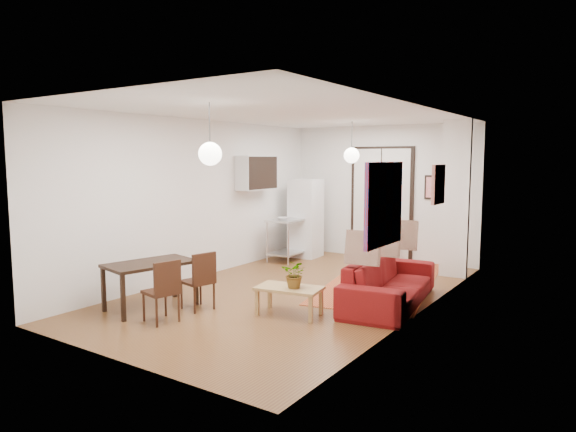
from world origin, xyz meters
The scene contains 27 objects.
floor centered at (0.00, 0.00, 0.00)m, with size 7.00×7.00×0.00m, color brown.
ceiling centered at (0.00, 0.00, 2.90)m, with size 4.20×7.00×0.02m, color white.
wall_back centered at (0.00, 3.50, 1.45)m, with size 4.20×0.02×2.90m, color white.
wall_front centered at (0.00, -3.50, 1.45)m, with size 4.20×0.02×2.90m, color white.
wall_left centered at (-2.10, 0.00, 1.45)m, with size 0.02×7.00×2.90m, color white.
wall_right centered at (2.10, 0.00, 1.45)m, with size 0.02×7.00×2.90m, color white.
double_doors centered at (0.00, 3.46, 1.20)m, with size 1.44×0.06×2.50m, color silver.
stub_partition centered at (1.85, 2.55, 1.45)m, with size 0.50×0.10×2.90m, color white.
wall_cabinet centered at (-1.92, 1.50, 1.90)m, with size 0.35×1.00×0.70m, color silver.
painting_popart centered at (2.08, -1.25, 1.65)m, with size 0.05×1.00×1.00m, color red.
painting_abstract centered at (2.08, 0.80, 1.80)m, with size 0.05×0.50×0.60m, color beige.
poster_back centered at (1.15, 3.47, 1.60)m, with size 0.40×0.03×0.50m, color red.
print_left centered at (-2.07, 2.00, 1.95)m, with size 0.03×0.44×0.54m, color #99653F.
pendant_back centered at (0.00, 2.00, 2.25)m, with size 0.30×0.30×0.80m.
pendant_front centered at (0.00, -2.00, 2.25)m, with size 0.30×0.30×0.80m.
kilim_rug centered at (0.86, 1.76, 0.01)m, with size 1.70×4.52×0.01m, color #BF5C2F.
sofa centered at (1.57, 0.20, 0.34)m, with size 2.36×0.92×0.69m, color maroon.
coffee_table centered at (0.61, -1.09, 0.35)m, with size 0.98×0.65×0.40m.
potted_plant centered at (0.71, -1.09, 0.60)m, with size 0.31×0.35×0.39m, color #355F2A.
kitchen_counter centered at (-1.59, 2.26, 0.58)m, with size 0.68×1.22×0.90m.
bowl centered at (-1.59, 1.96, 0.93)m, with size 0.21×0.21×0.05m, color silver.
soap_bottle centered at (-1.64, 2.51, 1.00)m, with size 0.09×0.08×0.19m, color teal.
fridge centered at (-1.48, 2.72, 0.87)m, with size 0.61×0.61×1.73m, color white.
dining_table centered at (-1.26, -1.95, 0.61)m, with size 0.97×1.37×0.69m.
dining_chair_near centered at (-0.66, -1.52, 0.49)m, with size 0.49×0.62×0.85m.
dining_chair_far centered at (-0.66, -2.22, 0.49)m, with size 0.49×0.62×0.85m.
black_side_chair centered at (0.20, 3.16, 0.62)m, with size 0.51×0.51×1.05m.
Camera 1 is at (4.50, -6.94, 2.19)m, focal length 32.00 mm.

